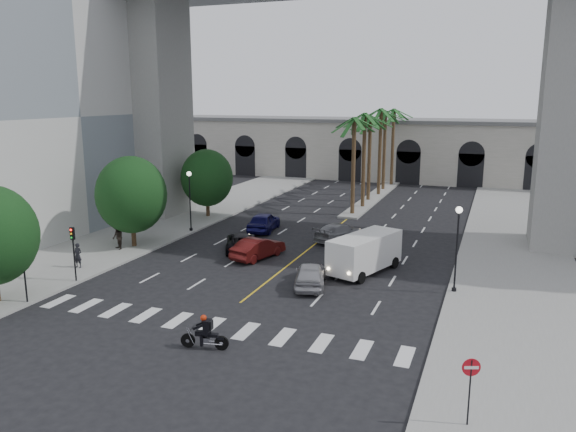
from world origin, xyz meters
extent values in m
plane|color=black|center=(0.00, 0.00, 0.00)|extent=(140.00, 140.00, 0.00)
cube|color=gray|center=(-15.00, 15.00, 0.07)|extent=(8.00, 100.00, 0.15)
cube|color=gray|center=(15.00, 15.00, 0.07)|extent=(8.00, 100.00, 0.15)
cube|color=gray|center=(0.00, 38.00, 0.10)|extent=(2.00, 24.00, 0.20)
cube|color=silver|center=(-27.00, 12.00, 10.00)|extent=(16.00, 32.00, 20.00)
cube|color=beige|center=(0.00, 55.00, 4.00)|extent=(70.00, 10.00, 8.00)
cube|color=slate|center=(0.00, 55.00, 8.25)|extent=(71.00, 10.50, 0.50)
cube|color=gray|center=(18.50, 22.00, 10.40)|extent=(5.00, 6.00, 20.80)
cube|color=gray|center=(-18.50, 22.00, 10.40)|extent=(5.00, 6.00, 20.80)
cylinder|color=#47331E|center=(0.00, 28.00, 4.75)|extent=(0.40, 0.40, 9.50)
cylinder|color=#47331E|center=(0.10, 32.00, 4.90)|extent=(0.40, 0.40, 9.80)
cylinder|color=#47331E|center=(-0.20, 36.00, 4.65)|extent=(0.40, 0.40, 9.30)
cylinder|color=#47331E|center=(0.15, 40.00, 5.05)|extent=(0.40, 0.40, 10.10)
cylinder|color=#47331E|center=(-0.10, 44.00, 4.80)|extent=(0.40, 0.40, 9.60)
cylinder|color=#47331E|center=(0.20, 48.00, 4.95)|extent=(0.40, 0.40, 9.90)
cylinder|color=#382616|center=(-13.00, 10.00, 1.22)|extent=(0.36, 0.36, 2.45)
ellipsoid|color=black|center=(-13.00, 10.00, 4.22)|extent=(5.44, 5.44, 5.98)
cylinder|color=#382616|center=(-13.00, 22.00, 1.13)|extent=(0.36, 0.36, 2.27)
ellipsoid|color=black|center=(-13.00, 22.00, 3.91)|extent=(5.04, 5.04, 5.54)
cylinder|color=black|center=(-11.40, 16.00, 0.18)|extent=(0.28, 0.28, 0.36)
cylinder|color=black|center=(-11.40, 16.00, 2.60)|extent=(0.11, 0.11, 5.00)
sphere|color=white|center=(-11.40, 16.00, 5.15)|extent=(0.40, 0.40, 0.40)
cylinder|color=black|center=(11.40, 8.00, 0.18)|extent=(0.28, 0.28, 0.36)
cylinder|color=black|center=(11.40, 8.00, 2.60)|extent=(0.11, 0.11, 5.00)
sphere|color=white|center=(11.40, 8.00, 5.15)|extent=(0.40, 0.40, 0.40)
cylinder|color=black|center=(-11.30, -2.50, 1.75)|extent=(0.10, 0.10, 3.50)
cube|color=black|center=(-11.30, -2.50, 3.25)|extent=(0.25, 0.18, 0.80)
cylinder|color=black|center=(-11.30, 1.50, 1.75)|extent=(0.10, 0.10, 3.50)
cube|color=black|center=(-11.30, 1.50, 3.25)|extent=(0.25, 0.18, 0.80)
cylinder|color=black|center=(0.21, -4.15, 0.34)|extent=(0.70, 0.24, 0.69)
cylinder|color=black|center=(1.84, -3.85, 0.34)|extent=(0.70, 0.24, 0.69)
cube|color=silver|center=(1.08, -3.99, 0.44)|extent=(0.51, 0.40, 0.30)
cube|color=black|center=(0.91, -4.02, 0.76)|extent=(0.67, 0.36, 0.23)
cube|color=black|center=(1.42, -3.93, 0.71)|extent=(0.56, 0.36, 0.14)
cylinder|color=black|center=(0.46, -4.10, 1.01)|extent=(0.15, 0.63, 0.03)
cube|color=black|center=(1.16, -3.98, 1.15)|extent=(0.37, 0.48, 0.60)
cube|color=black|center=(1.34, -3.94, 1.21)|extent=(0.22, 0.37, 0.44)
sphere|color=#B5270C|center=(1.00, -4.00, 1.54)|extent=(0.30, 0.30, 0.30)
imported|color=#9A999E|center=(2.88, 6.16, 0.78)|extent=(2.95, 4.87, 1.55)
imported|color=#531110|center=(-2.68, 10.72, 0.77)|extent=(2.83, 4.93, 1.54)
imported|color=black|center=(-4.81, 12.28, 0.66)|extent=(3.97, 5.27, 1.33)
imported|color=slate|center=(1.50, 17.66, 0.74)|extent=(3.64, 5.48, 1.47)
imported|color=#11104C|center=(-5.62, 18.65, 0.84)|extent=(2.54, 5.14, 1.69)
cube|color=silver|center=(5.38, 10.17, 1.46)|extent=(4.11, 6.45, 2.24)
cube|color=black|center=(4.44, 7.48, 1.74)|extent=(2.05, 0.95, 0.95)
cylinder|color=black|center=(3.68, 8.51, 0.39)|extent=(0.56, 0.84, 0.78)
cylinder|color=black|center=(5.68, 7.81, 0.39)|extent=(0.56, 0.84, 0.78)
cylinder|color=black|center=(5.08, 12.53, 0.39)|extent=(0.56, 0.84, 0.78)
cylinder|color=black|center=(7.09, 11.83, 0.39)|extent=(0.56, 0.84, 0.78)
imported|color=black|center=(-13.10, 3.82, 1.00)|extent=(0.64, 0.44, 1.71)
imported|color=black|center=(-13.51, 8.69, 1.09)|extent=(1.15, 1.09, 1.87)
cylinder|color=black|center=(13.00, -6.42, 1.33)|extent=(0.06, 0.06, 2.65)
cylinder|color=#AF0C17|center=(13.00, -6.42, 2.37)|extent=(0.63, 0.27, 0.66)
cube|color=silver|center=(13.00, -6.42, 2.37)|extent=(0.48, 0.20, 0.11)
camera|label=1|loc=(13.38, -25.60, 11.68)|focal=35.00mm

